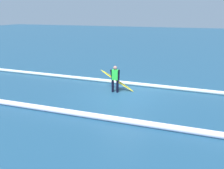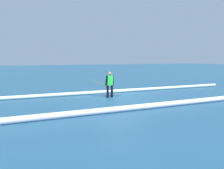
% 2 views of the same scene
% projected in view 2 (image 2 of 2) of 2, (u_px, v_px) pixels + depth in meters
% --- Properties ---
extents(ground_plane, '(123.79, 123.79, 0.00)m').
position_uv_depth(ground_plane, '(121.00, 97.00, 14.05)').
color(ground_plane, navy).
extents(surfer, '(0.52, 0.25, 1.53)m').
position_uv_depth(surfer, '(110.00, 83.00, 13.93)').
color(surfer, black).
rests_on(surfer, ground_plane).
extents(surfboard, '(2.04, 0.35, 1.16)m').
position_uv_depth(surfboard, '(107.00, 87.00, 14.33)').
color(surfboard, yellow).
rests_on(surfboard, ground_plane).
extents(wave_crest_foreground, '(23.21, 0.28, 0.22)m').
position_uv_depth(wave_crest_foreground, '(79.00, 93.00, 14.88)').
color(wave_crest_foreground, white).
rests_on(wave_crest_foreground, ground_plane).
extents(wave_crest_midground, '(15.40, 0.58, 0.26)m').
position_uv_depth(wave_crest_midground, '(151.00, 106.00, 10.97)').
color(wave_crest_midground, white).
rests_on(wave_crest_midground, ground_plane).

